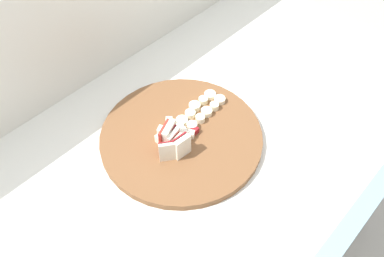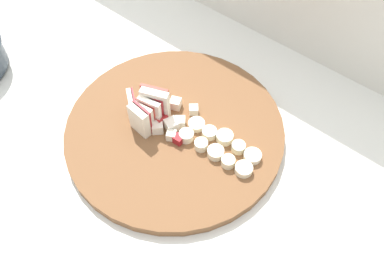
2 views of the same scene
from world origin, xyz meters
name	(u,v)px [view 1 (image 1 of 2)]	position (x,y,z in m)	size (l,w,h in m)	color
tiled_countertop	(188,245)	(0.00, 0.00, 0.45)	(1.53, 0.75, 0.91)	silver
tile_backsplash	(98,139)	(0.00, 0.39, 0.65)	(2.40, 0.04, 1.30)	silver
cutting_board	(181,137)	(0.04, 0.05, 0.91)	(0.39, 0.39, 0.02)	brown
apple_wedge_fan	(173,143)	(-0.01, 0.03, 0.95)	(0.07, 0.07, 0.06)	maroon
apple_dice_pile	(176,135)	(0.02, 0.06, 0.93)	(0.09, 0.10, 0.02)	white
banana_slice_rows	(201,110)	(0.13, 0.07, 0.92)	(0.14, 0.07, 0.02)	white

